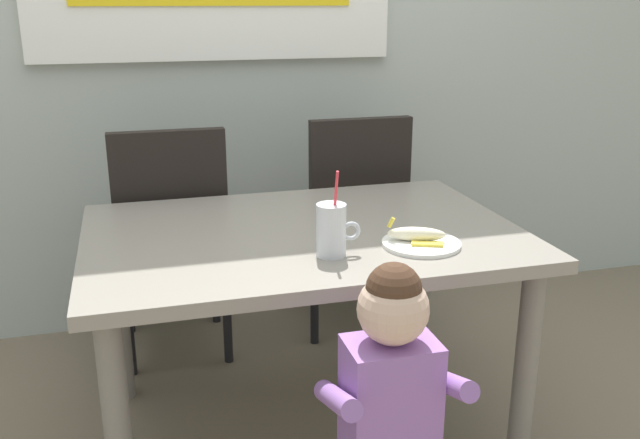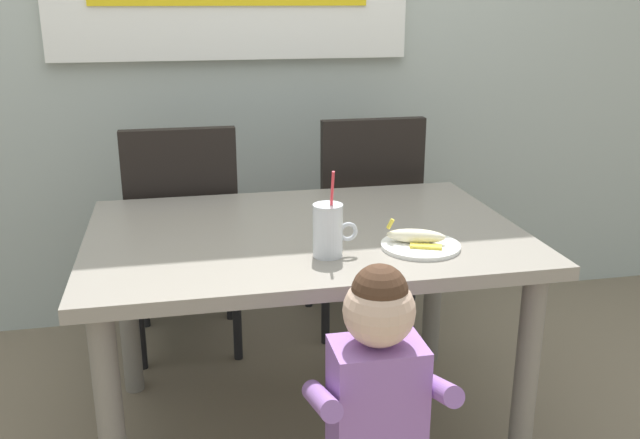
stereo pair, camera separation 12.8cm
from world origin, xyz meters
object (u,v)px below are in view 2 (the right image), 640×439
Objects in this scene: milk_cup at (328,233)px; peeled_banana at (417,237)px; dining_chair_left at (183,228)px; dining_chair_right at (364,212)px; dining_table at (305,259)px; toddler_standing at (377,387)px; snack_plate at (420,246)px.

peeled_banana is at bearing 4.09° from milk_cup.
dining_chair_left is 0.76m from dining_chair_right.
toddler_standing reaches higher than dining_table.
dining_chair_right is (0.76, 0.06, 0.00)m from dining_chair_left.
dining_chair_right is (0.39, 0.70, -0.08)m from dining_table.
peeled_banana is (0.23, 0.40, 0.23)m from toddler_standing.
dining_chair_right is at bearing 61.20° from dining_table.
dining_chair_left is 4.17× the size of snack_plate.
milk_cup is 1.09× the size of snack_plate.
dining_chair_left is 1.00× the size of dining_chair_right.
toddler_standing is 4.81× the size of peeled_banana.
dining_chair_right is 0.96m from snack_plate.
milk_cup reaches higher than snack_plate.
toddler_standing is at bearing 108.75° from dining_chair_left.
dining_chair_left is at bearing 127.39° from peeled_banana.
dining_chair_right is 1.37m from toddler_standing.
snack_plate is 0.03m from peeled_banana.
toddler_standing is at bearing -119.84° from peeled_banana.
snack_plate is (0.30, -0.23, 0.10)m from dining_table.
toddler_standing is at bearing -84.64° from milk_cup.
milk_cup is (0.02, -0.24, 0.16)m from dining_table.
dining_chair_right reaches higher than toddler_standing.
dining_table is at bearing 61.20° from dining_chair_right.
dining_chair_right reaches higher than snack_plate.
dining_table is 1.39× the size of dining_chair_right.
milk_cup reaches higher than peeled_banana.
dining_table is 0.81m from dining_chair_right.
peeled_banana is (0.66, -0.86, 0.21)m from dining_chair_left.
dining_table is at bearing 95.30° from toddler_standing.
dining_chair_left is 1.00m from milk_cup.
dining_chair_right is 1.15× the size of toddler_standing.
peeled_banana is at bearing 60.16° from toddler_standing.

